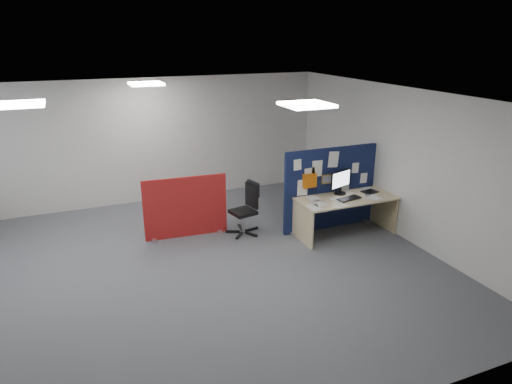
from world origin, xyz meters
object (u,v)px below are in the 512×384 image
object	(u,v)px
navy_divider	(329,188)
main_desk	(344,205)
office_chair	(247,205)
monitor_main	(341,181)
red_divider	(186,208)

from	to	relation	value
navy_divider	main_desk	bearing A→B (deg)	-71.51
office_chair	monitor_main	bearing A→B (deg)	-31.06
red_divider	navy_divider	bearing A→B (deg)	-10.17
main_desk	navy_divider	bearing A→B (deg)	108.49
red_divider	main_desk	bearing A→B (deg)	-16.35
red_divider	office_chair	world-z (taller)	red_divider
navy_divider	office_chair	bearing A→B (deg)	165.91
monitor_main	navy_divider	bearing A→B (deg)	105.89
navy_divider	red_divider	distance (m)	2.71
monitor_main	red_divider	world-z (taller)	monitor_main
navy_divider	monitor_main	size ratio (longest dim) A/B	3.81
monitor_main	office_chair	xyz separation A→B (m)	(-1.64, 0.56, -0.43)
navy_divider	main_desk	xyz separation A→B (m)	(0.12, -0.35, -0.23)
navy_divider	office_chair	size ratio (longest dim) A/B	1.99
office_chair	navy_divider	bearing A→B (deg)	-26.20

